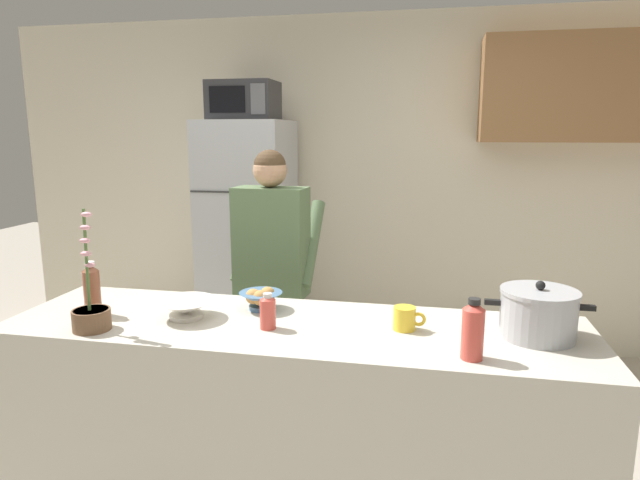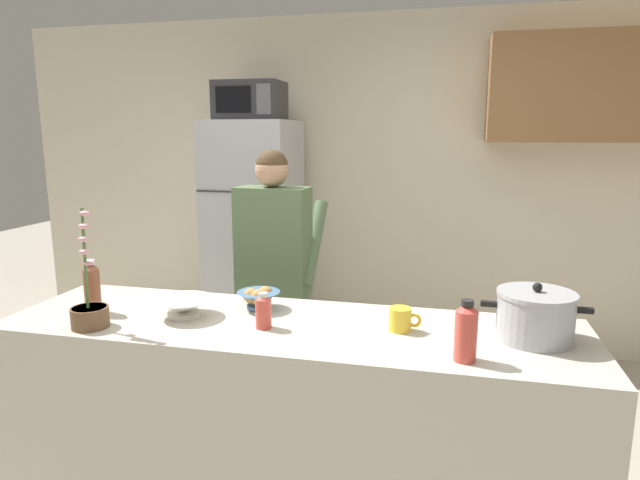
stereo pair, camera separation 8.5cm
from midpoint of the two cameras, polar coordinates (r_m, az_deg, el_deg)
back_wall_unit at (r=4.36m, az=9.18°, el=7.26°), size 6.00×0.48×2.60m
kitchen_island at (r=2.49m, az=-2.05°, el=-18.78°), size 2.43×0.68×0.92m
refrigerator at (r=4.25m, az=-6.32°, el=0.19°), size 0.64×0.68×1.79m
microwave at (r=4.16m, az=-6.74°, el=14.31°), size 0.48×0.37×0.28m
person_near_pot at (r=3.12m, az=-4.07°, el=-1.80°), size 0.51×0.43×1.61m
cooking_pot at (r=2.26m, az=22.66°, el=-7.34°), size 0.41×0.29×0.23m
coffee_mug at (r=2.23m, az=9.57°, el=-8.21°), size 0.13×0.09×0.10m
bread_bowl at (r=2.47m, az=-5.49°, el=-6.09°), size 0.19×0.19×0.10m
empty_bowl at (r=2.42m, az=-13.14°, el=-6.79°), size 0.26×0.26×0.08m
bottle_near_edge at (r=1.98m, az=16.27°, el=-9.19°), size 0.08×0.08×0.22m
bottle_mid_counter at (r=2.59m, az=-21.95°, el=-4.58°), size 0.07×0.07×0.24m
bottle_far_corner at (r=2.23m, az=-4.88°, el=-7.40°), size 0.07×0.07×0.15m
potted_orchid at (r=2.40m, az=-22.10°, el=-6.89°), size 0.15×0.15×0.49m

